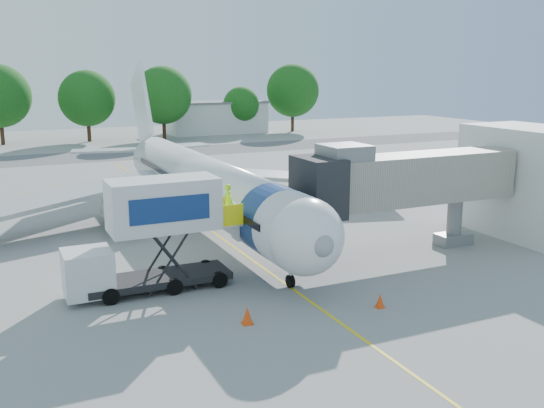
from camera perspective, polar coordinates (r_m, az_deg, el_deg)
name	(u,v)px	position (r m, az deg, el deg)	size (l,w,h in m)	color
ground	(223,240)	(38.66, -4.61, -3.36)	(160.00, 160.00, 0.00)	gray
guidance_line	(223,239)	(38.66, -4.61, -3.35)	(0.15, 70.00, 0.01)	yellow
taxiway_strip	(106,156)	(78.67, -15.40, 4.41)	(120.00, 10.00, 0.01)	#59595B
aircraft	(201,183)	(41.78, -6.66, 1.96)	(34.17, 37.73, 11.35)	white
jet_bridge	(396,181)	(35.36, 11.59, 2.15)	(13.90, 3.20, 6.60)	#A99E90
terminal_stub	(529,181)	(42.54, 23.02, 1.98)	(5.00, 8.00, 7.00)	silver
catering_hiloader	(151,236)	(29.71, -11.32, -2.95)	(8.50, 2.44, 5.50)	black
ground_tug	(290,334)	(23.43, 1.70, -12.17)	(3.97, 2.44, 1.49)	silver
safety_cone_a	(380,301)	(28.24, 10.13, -8.97)	(0.41, 0.41, 0.66)	#F2420C
safety_cone_b	(247,316)	(26.13, -2.35, -10.46)	(0.48, 0.48, 0.77)	#F2420C
outbuilding_right	(217,117)	(103.27, -5.23, 8.14)	(16.40, 7.40, 5.30)	silver
tree_d	(87,98)	(94.44, -17.03, 9.48)	(8.22, 8.22, 10.48)	#382314
tree_e	(163,95)	(94.06, -10.24, 10.04)	(8.69, 8.69, 11.08)	#382314
tree_f	(241,105)	(102.76, -2.92, 9.29)	(6.08, 6.08, 7.75)	#382314
tree_g	(293,91)	(105.67, 1.96, 10.62)	(9.00, 9.00, 11.47)	#382314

